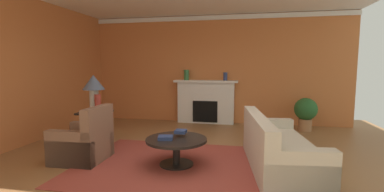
{
  "coord_description": "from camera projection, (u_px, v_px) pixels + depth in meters",
  "views": [
    {
      "loc": [
        0.94,
        -4.29,
        1.62
      ],
      "look_at": [
        -0.15,
        1.17,
        1.0
      ],
      "focal_mm": 25.01,
      "sensor_mm": 36.0,
      "label": 1
    }
  ],
  "objects": [
    {
      "name": "ground_plane",
      "position": [
        187.0,
        162.0,
        4.55
      ],
      "size": [
        9.03,
        9.03,
        0.0
      ],
      "primitive_type": "plane",
      "color": "olive"
    },
    {
      "name": "wall_fireplace",
      "position": [
        212.0,
        70.0,
        7.7
      ],
      "size": [
        7.55,
        0.12,
        3.05
      ],
      "primitive_type": "cube",
      "color": "#CC723D",
      "rests_on": "ground_plane"
    },
    {
      "name": "wall_window",
      "position": [
        18.0,
        71.0,
        5.36
      ],
      "size": [
        0.12,
        7.3,
        3.05
      ],
      "primitive_type": "cube",
      "color": "#CC723D",
      "rests_on": "ground_plane"
    },
    {
      "name": "crown_moulding",
      "position": [
        212.0,
        18.0,
        7.46
      ],
      "size": [
        7.55,
        0.08,
        0.12
      ],
      "primitive_type": "cube",
      "color": "white"
    },
    {
      "name": "area_rug",
      "position": [
        177.0,
        165.0,
        4.41
      ],
      "size": [
        3.24,
        2.44,
        0.01
      ],
      "primitive_type": "cube",
      "color": "#993D33",
      "rests_on": "ground_plane"
    },
    {
      "name": "fireplace",
      "position": [
        206.0,
        103.0,
        7.63
      ],
      "size": [
        1.8,
        0.35,
        1.23
      ],
      "color": "white",
      "rests_on": "ground_plane"
    },
    {
      "name": "sofa",
      "position": [
        277.0,
        150.0,
        4.22
      ],
      "size": [
        1.14,
        2.19,
        0.85
      ],
      "color": "beige",
      "rests_on": "ground_plane"
    },
    {
      "name": "armchair_near_window",
      "position": [
        84.0,
        143.0,
        4.59
      ],
      "size": [
        0.81,
        0.81,
        0.95
      ],
      "color": "brown",
      "rests_on": "ground_plane"
    },
    {
      "name": "coffee_table",
      "position": [
        176.0,
        145.0,
        4.37
      ],
      "size": [
        1.0,
        1.0,
        0.45
      ],
      "color": "black",
      "rests_on": "ground_plane"
    },
    {
      "name": "side_table",
      "position": [
        95.0,
        126.0,
        5.51
      ],
      "size": [
        0.56,
        0.56,
        0.7
      ],
      "color": "black",
      "rests_on": "ground_plane"
    },
    {
      "name": "table_lamp",
      "position": [
        94.0,
        86.0,
        5.42
      ],
      "size": [
        0.44,
        0.44,
        0.75
      ],
      "color": "beige",
      "rests_on": "side_table"
    },
    {
      "name": "vase_mantel_left",
      "position": [
        186.0,
        75.0,
        7.6
      ],
      "size": [
        0.14,
        0.14,
        0.29
      ],
      "primitive_type": "cylinder",
      "color": "#33703D",
      "rests_on": "fireplace"
    },
    {
      "name": "vase_mantel_right",
      "position": [
        225.0,
        76.0,
        7.39
      ],
      "size": [
        0.11,
        0.11,
        0.22
      ],
      "primitive_type": "cylinder",
      "color": "navy",
      "rests_on": "fireplace"
    },
    {
      "name": "vase_on_side_table",
      "position": [
        98.0,
        104.0,
        5.31
      ],
      "size": [
        0.12,
        0.12,
        0.37
      ],
      "primitive_type": "cylinder",
      "color": "#9E3328",
      "rests_on": "side_table"
    },
    {
      "name": "book_red_cover",
      "position": [
        166.0,
        138.0,
        4.3
      ],
      "size": [
        0.27,
        0.24,
        0.06
      ],
      "primitive_type": "cube",
      "rotation": [
        0.0,
        0.0,
        0.2
      ],
      "color": "navy",
      "rests_on": "coffee_table"
    },
    {
      "name": "book_art_folio",
      "position": [
        181.0,
        131.0,
        4.48
      ],
      "size": [
        0.18,
        0.19,
        0.05
      ],
      "primitive_type": "cube",
      "rotation": [
        0.0,
        0.0,
        -0.01
      ],
      "color": "navy",
      "rests_on": "coffee_table"
    },
    {
      "name": "potted_plant",
      "position": [
        306.0,
        111.0,
        6.71
      ],
      "size": [
        0.56,
        0.56,
        0.83
      ],
      "color": "#A8754C",
      "rests_on": "ground_plane"
    }
  ]
}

